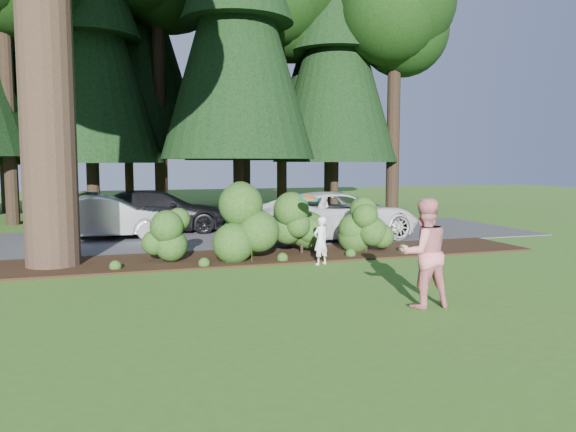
% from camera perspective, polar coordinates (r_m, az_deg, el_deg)
% --- Properties ---
extents(ground, '(80.00, 80.00, 0.00)m').
position_cam_1_polar(ground, '(11.56, -0.83, -6.93)').
color(ground, '#37611B').
rests_on(ground, ground).
extents(mulch_bed, '(16.00, 2.50, 0.05)m').
position_cam_1_polar(mulch_bed, '(14.64, -4.48, -4.19)').
color(mulch_bed, black).
rests_on(mulch_bed, ground).
extents(driveway, '(22.00, 6.00, 0.03)m').
position_cam_1_polar(driveway, '(18.76, -7.41, -2.10)').
color(driveway, '#38383A').
rests_on(driveway, ground).
extents(shrub_row, '(6.53, 1.60, 1.61)m').
position_cam_1_polar(shrub_row, '(14.61, -1.47, -1.08)').
color(shrub_row, '#1A3D12').
rests_on(shrub_row, ground).
extents(lily_cluster, '(0.69, 0.09, 0.57)m').
position_cam_1_polar(lily_cluster, '(13.68, -4.92, -2.88)').
color(lily_cluster, '#1A3D12').
rests_on(lily_cluster, ground).
extents(tree_wall, '(25.66, 12.15, 17.09)m').
position_cam_1_polar(tree_wall, '(28.29, -10.48, 19.81)').
color(tree_wall, black).
rests_on(tree_wall, ground).
extents(car_silver_wagon, '(4.30, 1.75, 1.39)m').
position_cam_1_polar(car_silver_wagon, '(18.75, -17.83, -0.14)').
color(car_silver_wagon, silver).
rests_on(car_silver_wagon, driveway).
extents(car_white_suv, '(5.71, 3.15, 1.51)m').
position_cam_1_polar(car_white_suv, '(17.96, 4.97, 0.07)').
color(car_white_suv, silver).
rests_on(car_white_suv, driveway).
extents(car_dark_suv, '(5.23, 2.71, 1.45)m').
position_cam_1_polar(car_dark_suv, '(20.26, -13.03, 0.48)').
color(car_dark_suv, black).
rests_on(car_dark_suv, driveway).
extents(child, '(0.50, 0.42, 1.17)m').
position_cam_1_polar(child, '(13.63, 3.35, -2.51)').
color(child, white).
rests_on(child, ground).
extents(adult, '(0.94, 0.75, 1.88)m').
position_cam_1_polar(adult, '(9.89, 13.65, -3.67)').
color(adult, red).
rests_on(adult, ground).
extents(frisbee, '(0.47, 0.44, 0.21)m').
position_cam_1_polar(frisbee, '(13.54, 2.17, 1.87)').
color(frisbee, '#177A82').
rests_on(frisbee, ground).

